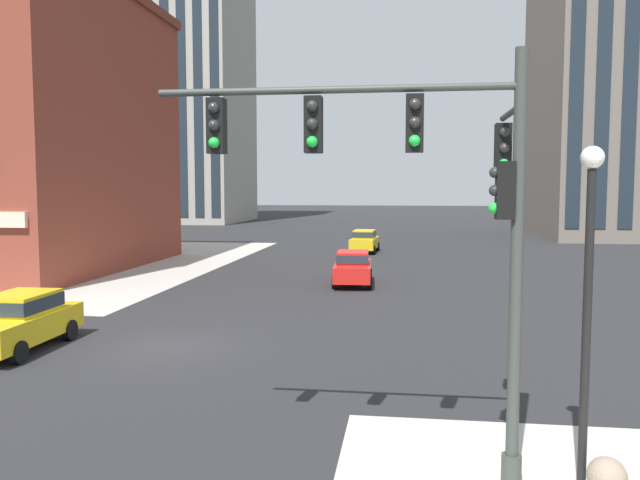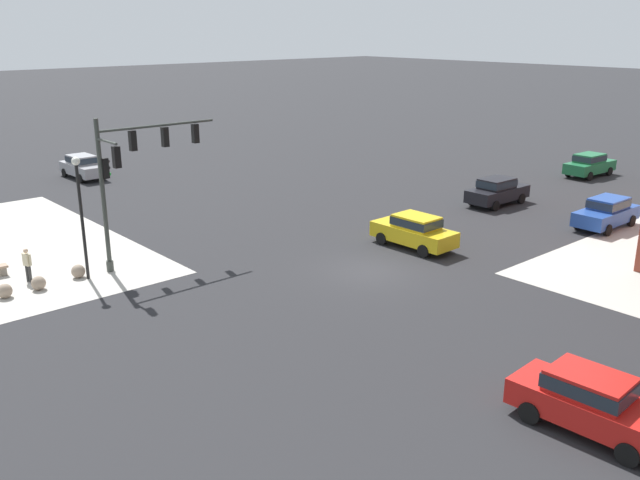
# 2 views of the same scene
# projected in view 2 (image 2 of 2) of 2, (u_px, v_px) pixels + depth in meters

# --- Properties ---
(ground_plane) EXTENTS (320.00, 320.00, 0.00)m
(ground_plane) POSITION_uv_depth(u_px,v_px,m) (369.00, 271.00, 31.07)
(ground_plane) COLOR #262628
(traffic_signal_main) EXTENTS (5.95, 2.09, 6.92)m
(traffic_signal_main) POSITION_uv_depth(u_px,v_px,m) (130.00, 168.00, 30.31)
(traffic_signal_main) COLOR #383D38
(traffic_signal_main) RESTS_ON ground
(bollard_sphere_curb_a) EXTENTS (0.60, 0.60, 0.60)m
(bollard_sphere_curb_a) POSITION_uv_depth(u_px,v_px,m) (78.00, 271.00, 30.16)
(bollard_sphere_curb_a) COLOR gray
(bollard_sphere_curb_a) RESTS_ON ground
(bollard_sphere_curb_b) EXTENTS (0.60, 0.60, 0.60)m
(bollard_sphere_curb_b) POSITION_uv_depth(u_px,v_px,m) (38.00, 283.00, 28.76)
(bollard_sphere_curb_b) COLOR gray
(bollard_sphere_curb_b) RESTS_ON ground
(bollard_sphere_curb_c) EXTENTS (0.60, 0.60, 0.60)m
(bollard_sphere_curb_c) POSITION_uv_depth(u_px,v_px,m) (5.00, 291.00, 27.92)
(bollard_sphere_curb_c) COLOR gray
(bollard_sphere_curb_c) RESTS_ON ground
(pedestrian_near_bench) EXTENTS (0.30, 0.53, 1.53)m
(pedestrian_near_bench) POSITION_uv_depth(u_px,v_px,m) (27.00, 263.00, 29.48)
(pedestrian_near_bench) COLOR #333333
(pedestrian_near_bench) RESTS_ON ground
(street_lamp_corner_near) EXTENTS (0.36, 0.36, 5.43)m
(street_lamp_corner_near) POSITION_uv_depth(u_px,v_px,m) (80.00, 204.00, 29.11)
(street_lamp_corner_near) COLOR black
(street_lamp_corner_near) RESTS_ON ground
(car_main_northbound_near) EXTENTS (4.48, 2.04, 1.68)m
(car_main_northbound_near) POSITION_uv_depth(u_px,v_px,m) (590.00, 164.00, 50.25)
(car_main_northbound_near) COLOR #1E6B3D
(car_main_northbound_near) RESTS_ON ground
(car_main_northbound_far) EXTENTS (4.43, 1.96, 1.68)m
(car_main_northbound_far) POSITION_uv_depth(u_px,v_px,m) (497.00, 190.00, 42.25)
(car_main_northbound_far) COLOR black
(car_main_northbound_far) RESTS_ON ground
(car_main_southbound_far) EXTENTS (4.41, 1.91, 1.68)m
(car_main_southbound_far) POSITION_uv_depth(u_px,v_px,m) (607.00, 212.00, 37.44)
(car_main_southbound_far) COLOR #23479E
(car_main_southbound_far) RESTS_ON ground
(car_cross_eastbound) EXTENTS (2.07, 4.49, 1.68)m
(car_cross_eastbound) POSITION_uv_depth(u_px,v_px,m) (591.00, 400.00, 18.61)
(car_cross_eastbound) COLOR red
(car_cross_eastbound) RESTS_ON ground
(car_cross_westbound) EXTENTS (1.98, 4.45, 1.68)m
(car_cross_westbound) POSITION_uv_depth(u_px,v_px,m) (83.00, 166.00, 49.61)
(car_cross_westbound) COLOR #99999E
(car_cross_westbound) RESTS_ON ground
(car_parked_curb) EXTENTS (1.95, 4.43, 1.68)m
(car_parked_curb) POSITION_uv_depth(u_px,v_px,m) (414.00, 230.00, 34.06)
(car_parked_curb) COLOR gold
(car_parked_curb) RESTS_ON ground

